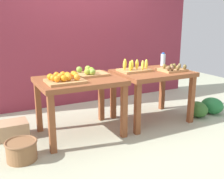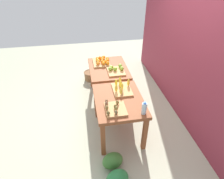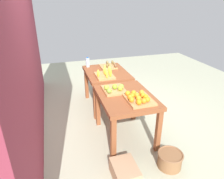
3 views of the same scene
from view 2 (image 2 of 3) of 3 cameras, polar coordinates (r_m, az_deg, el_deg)
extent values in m
plane|color=#AEB296|center=(4.12, 0.25, -6.40)|extent=(8.00, 8.00, 0.00)
cube|color=maroon|center=(3.79, 21.46, 13.81)|extent=(4.40, 0.12, 3.00)
cube|color=brown|center=(4.16, -1.09, 6.15)|extent=(1.04, 0.80, 0.06)
cube|color=brown|center=(4.71, -6.02, 4.42)|extent=(0.07, 0.07, 0.69)
cube|color=brown|center=(3.95, -4.86, -2.23)|extent=(0.07, 0.07, 0.69)
cube|color=brown|center=(4.79, 2.12, 5.15)|extent=(0.07, 0.07, 0.69)
cube|color=brown|center=(4.04, 4.76, -1.23)|extent=(0.07, 0.07, 0.69)
cube|color=brown|center=(3.24, 2.03, -3.25)|extent=(1.04, 0.80, 0.06)
cube|color=brown|center=(3.79, -4.55, -4.03)|extent=(0.07, 0.07, 0.69)
cube|color=brown|center=(3.13, -2.67, -14.50)|extent=(0.07, 0.07, 0.69)
cube|color=brown|center=(3.89, 5.47, -2.94)|extent=(0.07, 0.07, 0.69)
cube|color=brown|center=(3.24, 9.62, -12.75)|extent=(0.07, 0.07, 0.69)
cube|color=tan|center=(4.32, -3.17, 7.89)|extent=(0.44, 0.36, 0.03)
sphere|color=orange|center=(4.25, -2.89, 8.25)|extent=(0.10, 0.10, 0.08)
sphere|color=orange|center=(4.42, -3.49, 9.31)|extent=(0.08, 0.08, 0.08)
sphere|color=orange|center=(4.44, -2.48, 9.47)|extent=(0.11, 0.11, 0.08)
sphere|color=orange|center=(4.18, -1.26, 7.78)|extent=(0.10, 0.10, 0.08)
sphere|color=orange|center=(4.32, -4.32, 8.67)|extent=(0.09, 0.09, 0.08)
sphere|color=orange|center=(4.17, -2.51, 7.74)|extent=(0.08, 0.08, 0.08)
sphere|color=orange|center=(4.18, -4.18, 7.74)|extent=(0.09, 0.09, 0.08)
sphere|color=orange|center=(4.39, -4.30, 9.10)|extent=(0.11, 0.11, 0.08)
sphere|color=orange|center=(4.25, -1.90, 8.29)|extent=(0.09, 0.09, 0.08)
sphere|color=orange|center=(4.34, -2.83, 8.85)|extent=(0.11, 0.11, 0.08)
sphere|color=orange|center=(4.27, -4.03, 8.33)|extent=(0.11, 0.11, 0.08)
sphere|color=orange|center=(4.30, -1.32, 8.59)|extent=(0.11, 0.11, 0.08)
sphere|color=orange|center=(4.37, -1.39, 9.03)|extent=(0.10, 0.10, 0.08)
cube|color=tan|center=(3.97, 1.16, 5.38)|extent=(0.40, 0.34, 0.03)
sphere|color=#82B03D|center=(4.07, 2.43, 7.05)|extent=(0.11, 0.11, 0.08)
sphere|color=#95AF32|center=(4.01, -0.16, 6.57)|extent=(0.11, 0.11, 0.08)
sphere|color=#86AF3D|center=(3.95, -0.53, 6.15)|extent=(0.11, 0.11, 0.08)
sphere|color=#84BB2E|center=(3.94, 0.97, 6.09)|extent=(0.09, 0.09, 0.08)
sphere|color=#92BF39|center=(3.97, 2.91, 6.21)|extent=(0.11, 0.11, 0.08)
cube|color=tan|center=(3.42, 2.93, -0.03)|extent=(0.44, 0.32, 0.03)
ellipsoid|color=yellow|center=(3.30, 1.26, 0.39)|extent=(0.06, 0.06, 0.14)
ellipsoid|color=yellow|center=(3.34, 2.97, 0.82)|extent=(0.06, 0.06, 0.14)
ellipsoid|color=yellow|center=(3.45, 1.23, 2.10)|extent=(0.06, 0.06, 0.14)
ellipsoid|color=yellow|center=(3.41, 2.55, 1.60)|extent=(0.05, 0.05, 0.14)
ellipsoid|color=yellow|center=(3.23, 2.71, -0.52)|extent=(0.05, 0.05, 0.14)
ellipsoid|color=yellow|center=(3.51, 2.34, 2.66)|extent=(0.05, 0.05, 0.14)
ellipsoid|color=yellow|center=(3.46, 4.88, 2.09)|extent=(0.06, 0.06, 0.14)
cube|color=tan|center=(3.00, 1.05, -5.81)|extent=(0.36, 0.32, 0.03)
ellipsoid|color=olive|center=(2.93, 1.27, -5.62)|extent=(0.07, 0.07, 0.07)
ellipsoid|color=brown|center=(3.06, -1.64, -3.49)|extent=(0.07, 0.06, 0.07)
ellipsoid|color=brown|center=(2.85, -1.10, -6.95)|extent=(0.06, 0.06, 0.07)
ellipsoid|color=olive|center=(2.94, -1.51, -5.35)|extent=(0.06, 0.05, 0.07)
ellipsoid|color=brown|center=(2.96, 0.96, -5.02)|extent=(0.06, 0.06, 0.07)
ellipsoid|color=brown|center=(3.04, 1.60, -3.80)|extent=(0.07, 0.06, 0.07)
ellipsoid|color=brown|center=(3.02, -1.65, -4.14)|extent=(0.07, 0.06, 0.07)
ellipsoid|color=brown|center=(2.86, 1.20, -6.72)|extent=(0.07, 0.07, 0.07)
cylinder|color=silver|center=(2.92, 9.44, -5.57)|extent=(0.08, 0.08, 0.19)
cylinder|color=blue|center=(2.85, 9.64, -3.95)|extent=(0.04, 0.04, 0.02)
ellipsoid|color=#35682A|center=(3.16, 0.18, -20.26)|extent=(0.33, 0.38, 0.25)
cylinder|color=brown|center=(5.13, -6.31, 4.00)|extent=(0.32, 0.32, 0.21)
torus|color=brown|center=(5.08, -6.38, 5.01)|extent=(0.34, 0.34, 0.02)
cube|color=tan|center=(5.21, 0.82, 4.76)|extent=(0.40, 0.30, 0.21)
camera|label=1|loc=(5.52, -38.43, 14.55)|focal=42.72mm
camera|label=3|loc=(6.44, 4.70, 29.37)|focal=32.94mm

